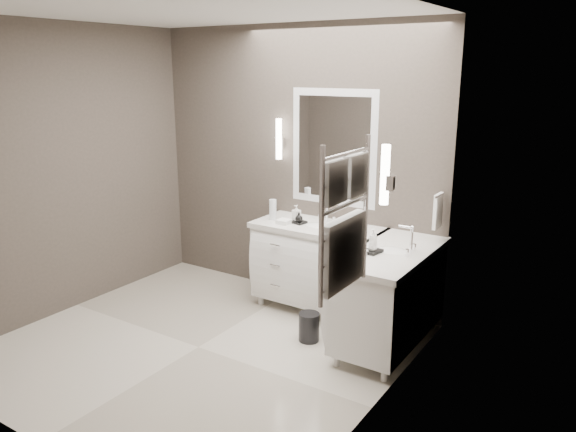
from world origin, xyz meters
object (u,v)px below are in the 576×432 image
Objects in this scene: towel_ladder at (344,227)px; vanity_right at (390,292)px; vanity_back at (318,262)px; waste_bin at (309,327)px.

vanity_right is at bearing 99.84° from towel_ladder.
vanity_right is at bearing -20.38° from vanity_back.
waste_bin is at bearing -154.80° from vanity_right.
vanity_back is at bearing 113.88° from waste_bin.
vanity_right reaches higher than waste_bin.
vanity_right is 1.38× the size of towel_ladder.
vanity_back and vanity_right have the same top height.
waste_bin is (-0.61, -0.28, -0.36)m from vanity_right.
vanity_back is 0.93m from vanity_right.
towel_ladder is 3.59× the size of waste_bin.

